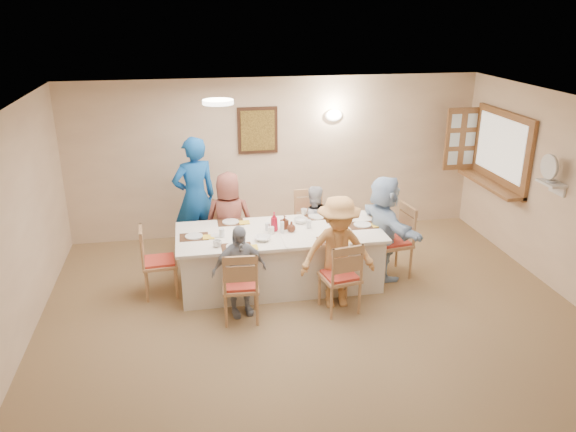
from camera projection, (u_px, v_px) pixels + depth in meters
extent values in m
plane|color=#9B7D4F|center=(329.00, 350.00, 6.10)|extent=(7.00, 7.00, 0.00)
plane|color=#CFAE8F|center=(277.00, 157.00, 8.88)|extent=(6.50, 0.00, 6.50)
plane|color=white|center=(336.00, 121.00, 5.22)|extent=(7.00, 7.00, 0.00)
cube|color=#351E12|center=(258.00, 130.00, 8.64)|extent=(0.62, 0.04, 0.72)
cube|color=black|center=(258.00, 131.00, 8.62)|extent=(0.52, 0.02, 0.62)
ellipsoid|color=white|center=(334.00, 115.00, 8.75)|extent=(0.26, 0.09, 0.18)
cylinder|color=white|center=(218.00, 102.00, 6.44)|extent=(0.36, 0.36, 0.05)
cube|color=#956036|center=(502.00, 150.00, 8.32)|extent=(0.06, 1.50, 1.15)
cube|color=#956036|center=(490.00, 184.00, 8.48)|extent=(0.30, 1.50, 0.05)
cube|color=#956036|center=(462.00, 139.00, 8.98)|extent=(0.55, 0.04, 1.00)
cube|color=white|center=(551.00, 183.00, 7.10)|extent=(0.22, 0.36, 0.03)
cube|color=white|center=(280.00, 258.00, 7.42)|extent=(2.66, 1.13, 0.76)
imported|color=brown|center=(229.00, 221.00, 7.83)|extent=(0.74, 0.53, 1.38)
imported|color=silver|center=(313.00, 223.00, 8.08)|extent=(0.56, 0.44, 1.13)
imported|color=#979EAA|center=(239.00, 271.00, 6.62)|extent=(0.78, 0.54, 1.14)
imported|color=#DD9C58|center=(338.00, 252.00, 6.78)|extent=(0.95, 0.58, 1.42)
imported|color=#BDDCFF|center=(384.00, 227.00, 7.54)|extent=(1.48, 0.92, 1.43)
imported|color=#1354AA|center=(195.00, 198.00, 8.12)|extent=(0.93, 0.85, 1.80)
cube|color=#472B19|center=(237.00, 247.00, 6.80)|extent=(0.37, 0.27, 0.01)
cylinder|color=white|center=(237.00, 246.00, 6.79)|extent=(0.26, 0.26, 0.02)
cube|color=yellow|center=(252.00, 247.00, 6.78)|extent=(0.15, 0.15, 0.01)
cube|color=#472B19|center=(333.00, 240.00, 7.00)|extent=(0.36, 0.27, 0.01)
cylinder|color=white|center=(333.00, 240.00, 6.99)|extent=(0.25, 0.25, 0.02)
cube|color=yellow|center=(348.00, 240.00, 6.98)|extent=(0.15, 0.15, 0.01)
cube|color=#472B19|center=(231.00, 222.00, 7.57)|extent=(0.35, 0.26, 0.01)
cylinder|color=white|center=(231.00, 222.00, 7.56)|extent=(0.22, 0.22, 0.01)
cube|color=yellow|center=(244.00, 222.00, 7.55)|extent=(0.14, 0.14, 0.01)
cube|color=#472B19|center=(317.00, 217.00, 7.77)|extent=(0.34, 0.25, 0.01)
cylinder|color=white|center=(317.00, 216.00, 7.77)|extent=(0.25, 0.25, 0.02)
cube|color=yellow|center=(331.00, 217.00, 7.75)|extent=(0.14, 0.14, 0.01)
cube|color=#472B19|center=(194.00, 237.00, 7.10)|extent=(0.36, 0.27, 0.01)
cylinder|color=white|center=(194.00, 236.00, 7.09)|extent=(0.23, 0.23, 0.01)
cube|color=yellow|center=(208.00, 237.00, 7.08)|extent=(0.14, 0.14, 0.01)
cube|color=#472B19|center=(362.00, 225.00, 7.47)|extent=(0.38, 0.28, 0.01)
cylinder|color=white|center=(362.00, 225.00, 7.47)|extent=(0.23, 0.23, 0.01)
cube|color=yellow|center=(377.00, 225.00, 7.45)|extent=(0.13, 0.13, 0.01)
imported|color=white|center=(217.00, 244.00, 6.80)|extent=(0.14, 0.14, 0.08)
imported|color=white|center=(304.00, 212.00, 7.84)|extent=(0.16, 0.16, 0.09)
imported|color=white|center=(263.00, 238.00, 6.99)|extent=(0.32, 0.32, 0.05)
imported|color=white|center=(301.00, 221.00, 7.56)|extent=(0.32, 0.32, 0.06)
imported|color=#A60E23|center=(274.00, 222.00, 7.25)|extent=(0.11, 0.11, 0.26)
imported|color=#542716|center=(284.00, 222.00, 7.33)|extent=(0.14, 0.14, 0.18)
imported|color=#542716|center=(291.00, 227.00, 7.24)|extent=(0.19, 0.19, 0.14)
cylinder|color=silver|center=(268.00, 227.00, 7.28)|extent=(0.06, 0.06, 0.10)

